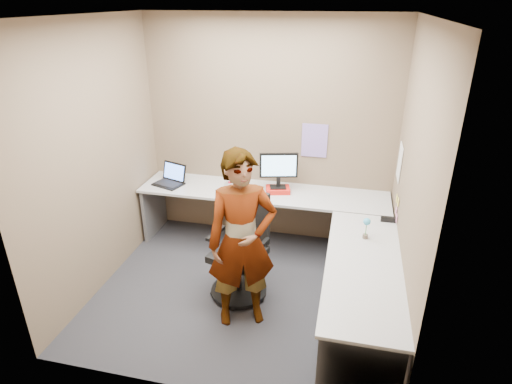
% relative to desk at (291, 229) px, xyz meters
% --- Properties ---
extents(ground, '(3.00, 3.00, 0.00)m').
position_rel_desk_xyz_m(ground, '(-0.44, -0.39, -0.59)').
color(ground, '#242429').
rests_on(ground, ground).
extents(wall_back, '(3.00, 0.00, 3.00)m').
position_rel_desk_xyz_m(wall_back, '(-0.44, 0.91, 0.76)').
color(wall_back, brown).
rests_on(wall_back, ground).
extents(wall_right, '(0.00, 2.70, 2.70)m').
position_rel_desk_xyz_m(wall_right, '(1.06, -0.39, 0.76)').
color(wall_right, brown).
rests_on(wall_right, ground).
extents(wall_left, '(0.00, 2.70, 2.70)m').
position_rel_desk_xyz_m(wall_left, '(-1.94, -0.39, 0.76)').
color(wall_left, brown).
rests_on(wall_left, ground).
extents(ceiling, '(3.00, 3.00, 0.00)m').
position_rel_desk_xyz_m(ceiling, '(-0.44, -0.39, 2.11)').
color(ceiling, white).
rests_on(ceiling, wall_back).
extents(desk, '(2.98, 2.58, 0.73)m').
position_rel_desk_xyz_m(desk, '(0.00, 0.00, 0.00)').
color(desk, '#A0A0A0').
rests_on(desk, ground).
extents(paper_ream, '(0.32, 0.27, 0.06)m').
position_rel_desk_xyz_m(paper_ream, '(-0.26, 0.61, 0.17)').
color(paper_ream, red).
rests_on(paper_ream, desk).
extents(monitor, '(0.44, 0.18, 0.42)m').
position_rel_desk_xyz_m(monitor, '(-0.26, 0.63, 0.45)').
color(monitor, black).
rests_on(monitor, paper_ream).
extents(laptop, '(0.42, 0.38, 0.25)m').
position_rel_desk_xyz_m(laptop, '(-1.59, 0.56, 0.20)').
color(laptop, black).
rests_on(laptop, desk).
extents(trackball_mouse, '(0.12, 0.08, 0.07)m').
position_rel_desk_xyz_m(trackball_mouse, '(-0.86, 0.65, 0.17)').
color(trackball_mouse, '#B7B7BC').
rests_on(trackball_mouse, desk).
extents(origami, '(0.10, 0.10, 0.06)m').
position_rel_desk_xyz_m(origami, '(-0.87, 0.36, 0.17)').
color(origami, white).
rests_on(origami, desk).
extents(stapler, '(0.15, 0.04, 0.05)m').
position_rel_desk_xyz_m(stapler, '(0.98, 0.13, 0.17)').
color(stapler, black).
rests_on(stapler, desk).
extents(flower, '(0.07, 0.07, 0.22)m').
position_rel_desk_xyz_m(flower, '(0.75, -0.26, 0.28)').
color(flower, brown).
rests_on(flower, desk).
extents(calendar_purple, '(0.30, 0.01, 0.40)m').
position_rel_desk_xyz_m(calendar_purple, '(0.11, 0.90, 0.71)').
color(calendar_purple, '#846BB7').
rests_on(calendar_purple, wall_back).
extents(calendar_white, '(0.01, 0.28, 0.38)m').
position_rel_desk_xyz_m(calendar_white, '(1.05, 0.51, 0.66)').
color(calendar_white, white).
rests_on(calendar_white, wall_right).
extents(sticky_note_a, '(0.01, 0.07, 0.07)m').
position_rel_desk_xyz_m(sticky_note_a, '(1.05, 0.16, 0.36)').
color(sticky_note_a, '#F2E059').
rests_on(sticky_note_a, wall_right).
extents(sticky_note_b, '(0.01, 0.07, 0.07)m').
position_rel_desk_xyz_m(sticky_note_b, '(1.05, 0.21, 0.23)').
color(sticky_note_b, pink).
rests_on(sticky_note_b, wall_right).
extents(sticky_note_c, '(0.01, 0.07, 0.07)m').
position_rel_desk_xyz_m(sticky_note_c, '(1.05, 0.09, 0.21)').
color(sticky_note_c, pink).
rests_on(sticky_note_c, wall_right).
extents(sticky_note_d, '(0.01, 0.07, 0.07)m').
position_rel_desk_xyz_m(sticky_note_d, '(1.05, 0.31, 0.33)').
color(sticky_note_d, '#F2E059').
rests_on(sticky_note_d, wall_right).
extents(office_chair, '(0.62, 0.60, 1.09)m').
position_rel_desk_xyz_m(office_chair, '(-0.45, -0.38, -0.14)').
color(office_chair, black).
rests_on(office_chair, ground).
extents(person, '(0.73, 0.62, 1.71)m').
position_rel_desk_xyz_m(person, '(-0.33, -0.77, 0.27)').
color(person, '#999399').
rests_on(person, ground).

